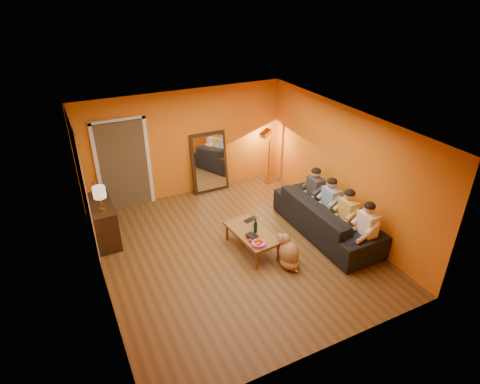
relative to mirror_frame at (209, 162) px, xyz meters
name	(u,v)px	position (x,y,z in m)	size (l,w,h in m)	color
room_shell	(227,185)	(-0.55, -2.26, 0.54)	(5.00, 5.50, 2.60)	brown
white_accent	(82,182)	(-3.04, -0.88, 0.54)	(0.02, 1.90, 2.58)	white
doorway_recess	(123,164)	(-2.05, 0.20, 0.29)	(1.06, 0.30, 2.10)	#3F2D19
door_jamb_left	(98,170)	(-2.62, 0.08, 0.29)	(0.08, 0.06, 2.20)	white
door_jamb_right	(149,161)	(-1.48, 0.08, 0.29)	(0.08, 0.06, 2.20)	white
door_header	(117,120)	(-2.05, 0.08, 1.36)	(1.22, 0.06, 0.08)	white
mirror_frame	(209,162)	(0.00, 0.00, 0.00)	(0.92, 0.06, 1.52)	#311D10
mirror_glass	(210,163)	(0.00, -0.04, 0.00)	(0.78, 0.02, 1.36)	white
sideboard	(104,222)	(-2.79, -1.08, -0.34)	(0.44, 1.18, 0.85)	#311D10
table_lamp	(100,199)	(-2.79, -1.38, 0.34)	(0.24, 0.24, 0.51)	beige
sofa	(327,217)	(1.45, -2.91, -0.37)	(1.04, 2.65, 0.77)	black
coffee_table	(252,240)	(-0.24, -2.74, -0.55)	(0.62, 1.22, 0.42)	brown
floor_lamp	(269,157)	(1.55, -0.28, -0.04)	(0.30, 0.24, 1.44)	gold
dog	(289,251)	(0.14, -3.50, -0.43)	(0.36, 0.56, 0.67)	#9D6946
person_far_left	(366,230)	(1.58, -3.91, -0.15)	(0.70, 0.44, 1.22)	white
person_mid_left	(347,217)	(1.58, -3.36, -0.15)	(0.70, 0.44, 1.22)	gold
person_mid_right	(330,204)	(1.58, -2.81, -0.15)	(0.70, 0.44, 1.22)	#819BC8
person_far_right	(315,193)	(1.58, -2.26, -0.15)	(0.70, 0.44, 1.22)	#333338
fruit_bowl	(259,242)	(-0.34, -3.19, -0.26)	(0.26, 0.26, 0.16)	#CB4797
wine_bottle	(256,226)	(-0.19, -2.79, -0.18)	(0.07, 0.07, 0.31)	black
tumbler	(254,225)	(-0.12, -2.62, -0.30)	(0.09, 0.09, 0.09)	#B27F3F
laptop	(252,220)	(-0.06, -2.39, -0.33)	(0.29, 0.19, 0.02)	black
book_lower	(248,239)	(-0.42, -2.94, -0.33)	(0.20, 0.27, 0.03)	#311D10
book_mid	(249,237)	(-0.41, -2.93, -0.31)	(0.17, 0.24, 0.02)	maroon
book_upper	(249,237)	(-0.42, -2.95, -0.29)	(0.17, 0.23, 0.02)	black
vase	(97,194)	(-2.79, -0.83, 0.17)	(0.16, 0.16, 0.17)	#311D10
flowers	(95,184)	(-2.79, -0.83, 0.41)	(0.17, 0.17, 0.39)	maroon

